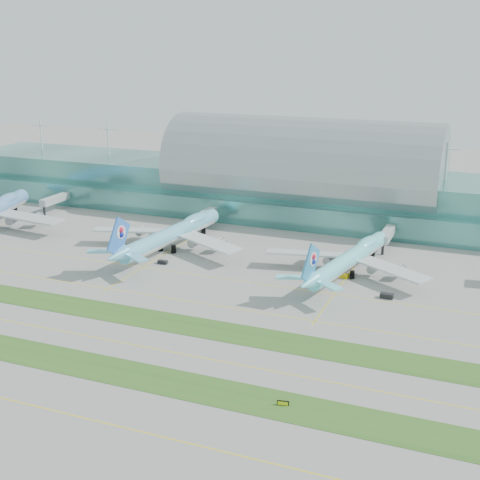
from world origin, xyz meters
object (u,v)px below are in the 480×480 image
at_px(terminal, 303,183).
at_px(airliner_b, 173,233).
at_px(airliner_c, 350,258).
at_px(taxiway_sign_east, 283,403).

distance_m(terminal, airliner_b, 73.07).
bearing_deg(airliner_b, terminal, 71.17).
bearing_deg(airliner_c, taxiway_sign_east, -75.58).
xyz_separation_m(terminal, airliner_c, (37.50, -68.63, -8.58)).
relative_size(terminal, airliner_c, 5.14).
distance_m(terminal, taxiway_sign_east, 163.03).
height_order(terminal, airliner_b, terminal).
xyz_separation_m(airliner_b, airliner_c, (67.61, -2.54, -0.53)).
distance_m(airliner_b, taxiway_sign_east, 116.67).
bearing_deg(taxiway_sign_east, terminal, 95.27).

